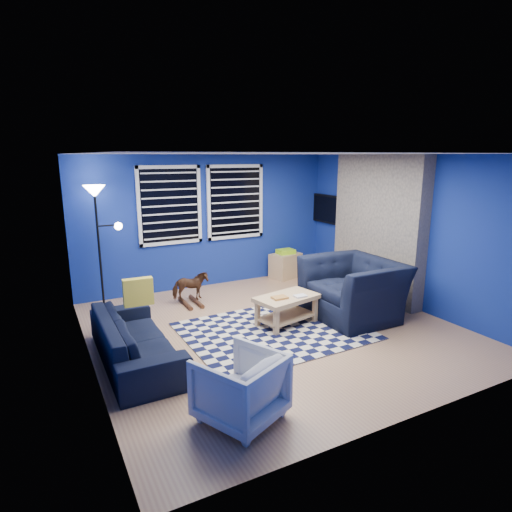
{
  "coord_description": "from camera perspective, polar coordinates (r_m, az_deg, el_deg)",
  "views": [
    {
      "loc": [
        -2.96,
        -5.05,
        2.48
      ],
      "look_at": [
        -0.14,
        0.3,
        1.05
      ],
      "focal_mm": 30.0,
      "sensor_mm": 36.0,
      "label": 1
    }
  ],
  "objects": [
    {
      "name": "wall_back",
      "position": [
        8.2,
        -6.32,
        4.58
      ],
      "size": [
        5.0,
        0.0,
        5.0
      ],
      "primitive_type": "plane",
      "rotation": [
        1.57,
        0.0,
        0.0
      ],
      "color": "navy",
      "rests_on": "floor"
    },
    {
      "name": "cabinet",
      "position": [
        8.87,
        3.96,
        -1.21
      ],
      "size": [
        0.69,
        0.55,
        0.6
      ],
      "rotation": [
        0.0,
        0.0,
        0.27
      ],
      "color": "tan",
      "rests_on": "floor"
    },
    {
      "name": "sofa",
      "position": [
        5.52,
        -15.81,
        -10.59
      ],
      "size": [
        2.01,
        0.79,
        0.59
      ],
      "primitive_type": "imported",
      "rotation": [
        0.0,
        0.0,
        1.57
      ],
      "color": "black",
      "rests_on": "floor"
    },
    {
      "name": "floor_lamp",
      "position": [
        7.3,
        -20.4,
        5.98
      ],
      "size": [
        0.55,
        0.34,
        2.02
      ],
      "color": "black",
      "rests_on": "floor"
    },
    {
      "name": "floor",
      "position": [
        6.35,
        2.43,
        -9.7
      ],
      "size": [
        5.0,
        5.0,
        0.0
      ],
      "primitive_type": "plane",
      "color": "tan",
      "rests_on": "ground"
    },
    {
      "name": "rocking_horse",
      "position": [
        7.33,
        -8.75,
        -4.02
      ],
      "size": [
        0.37,
        0.63,
        0.5
      ],
      "primitive_type": "imported",
      "rotation": [
        0.0,
        0.0,
        1.4
      ],
      "color": "#4C2F18",
      "rests_on": "floor"
    },
    {
      "name": "wall_right",
      "position": [
        7.53,
        19.22,
        3.15
      ],
      "size": [
        0.0,
        5.0,
        5.0
      ],
      "primitive_type": "plane",
      "rotation": [
        1.57,
        0.0,
        -1.57
      ],
      "color": "navy",
      "rests_on": "floor"
    },
    {
      "name": "ceiling",
      "position": [
        5.85,
        2.67,
        13.47
      ],
      "size": [
        5.0,
        5.0,
        0.0
      ],
      "primitive_type": "plane",
      "rotation": [
        3.14,
        0.0,
        0.0
      ],
      "color": "white",
      "rests_on": "wall_back"
    },
    {
      "name": "wall_left",
      "position": [
        5.21,
        -21.93,
        -1.34
      ],
      "size": [
        0.0,
        5.0,
        5.0
      ],
      "primitive_type": "plane",
      "rotation": [
        1.57,
        0.0,
        1.57
      ],
      "color": "navy",
      "rests_on": "floor"
    },
    {
      "name": "armchair_big",
      "position": [
        6.84,
        12.83,
        -4.3
      ],
      "size": [
        1.4,
        1.22,
        0.91
      ],
      "primitive_type": "imported",
      "rotation": [
        0.0,
        0.0,
        -1.58
      ],
      "color": "black",
      "rests_on": "floor"
    },
    {
      "name": "coffee_table",
      "position": [
        6.42,
        4.12,
        -6.39
      ],
      "size": [
        1.02,
        0.72,
        0.47
      ],
      "rotation": [
        0.0,
        0.0,
        0.2
      ],
      "color": "tan",
      "rests_on": "rug"
    },
    {
      "name": "armchair_bent",
      "position": [
        4.24,
        -2.13,
        -17.1
      ],
      "size": [
        0.95,
        0.96,
        0.67
      ],
      "primitive_type": "imported",
      "rotation": [
        0.0,
        0.0,
        3.57
      ],
      "color": "gray",
      "rests_on": "floor"
    },
    {
      "name": "window_left",
      "position": [
        7.88,
        -11.39,
        6.61
      ],
      "size": [
        1.17,
        0.06,
        1.42
      ],
      "color": "black",
      "rests_on": "wall_back"
    },
    {
      "name": "fireplace",
      "position": [
        7.79,
        15.81,
        3.3
      ],
      "size": [
        0.65,
        2.0,
        2.5
      ],
      "color": "gray",
      "rests_on": "floor"
    },
    {
      "name": "tv",
      "position": [
        8.95,
        9.69,
        6.16
      ],
      "size": [
        0.07,
        1.0,
        0.58
      ],
      "color": "black",
      "rests_on": "wall_right"
    },
    {
      "name": "rug",
      "position": [
        6.27,
        2.42,
        -9.95
      ],
      "size": [
        2.54,
        2.05,
        0.02
      ],
      "primitive_type": "cube",
      "rotation": [
        0.0,
        0.0,
        0.02
      ],
      "color": "black",
      "rests_on": "floor"
    },
    {
      "name": "throw_pillow",
      "position": [
        5.72,
        -15.43,
        -4.63
      ],
      "size": [
        0.38,
        0.14,
        0.36
      ],
      "primitive_type": "cube",
      "rotation": [
        0.0,
        0.0,
        -0.06
      ],
      "color": "yellow",
      "rests_on": "sofa"
    },
    {
      "name": "window_right",
      "position": [
        8.33,
        -2.74,
        7.21
      ],
      "size": [
        1.17,
        0.06,
        1.42
      ],
      "color": "black",
      "rests_on": "wall_back"
    }
  ]
}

